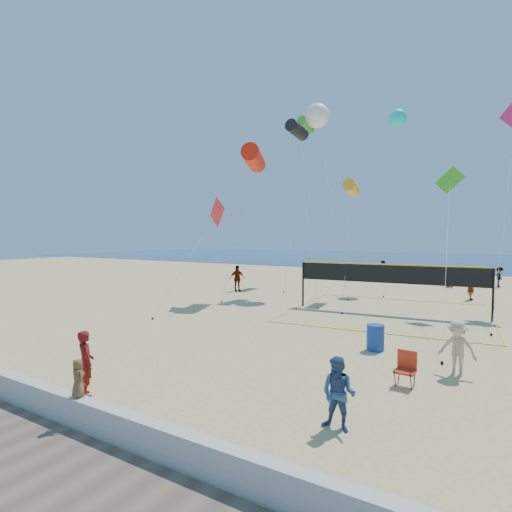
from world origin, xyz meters
The scene contains 23 objects.
ground centered at (0.00, 0.00, 0.00)m, with size 120.00×120.00×0.00m, color #D5BE78.
ocean centered at (0.00, 62.00, 0.01)m, with size 140.00×50.00×0.03m, color navy.
seawall centered at (0.00, -3.00, 0.30)m, with size 32.00×0.30×0.60m, color beige.
woman centered at (-1.12, -1.92, 0.81)m, with size 0.59×0.39×1.62m, color #660F0D.
toddler centered at (0.10, -2.98, 1.00)m, with size 0.39×0.25×0.80m, color brown.
bystander_a centered at (4.82, -0.39, 0.75)m, with size 0.73×0.57×1.50m, color #304D78.
bystander_b centered at (6.62, 4.37, 0.78)m, with size 1.01×0.58×1.56m, color tan.
far_person_0 centered at (-8.15, 15.29, 0.91)m, with size 1.07×0.44×1.82m, color gray.
far_person_1 centered at (4.53, 25.60, 0.73)m, with size 1.35×0.43×1.46m, color gray.
far_person_2 centered at (6.25, 19.50, 0.89)m, with size 0.65×0.42×1.77m, color gray.
far_person_3 centered at (-1.07, 28.02, 0.85)m, with size 0.83×0.64×1.70m, color gray.
far_person_4 centered at (7.77, 27.53, 0.76)m, with size 0.98×0.56×1.52m, color gray.
camp_chair centered at (5.53, 2.80, 0.52)m, with size 0.53×0.65×1.02m.
trash_barrel centered at (4.00, 5.67, 0.44)m, with size 0.59×0.59×0.89m, color navy.
volleyball_net centered at (2.85, 12.69, 1.72)m, with size 10.12×9.99×2.50m.
kite_0 centered at (-5.44, 13.11, 8.69)m, with size 1.95×3.76×9.41m.
kite_1 centered at (-4.46, 17.21, 11.17)m, with size 4.31×6.46×11.75m.
kite_2 centered at (-0.30, 16.37, 6.89)m, with size 1.78×6.21×7.39m.
kite_3 centered at (-6.34, 10.34, 5.07)m, with size 1.63×5.69×6.17m.
kite_4 centered at (5.46, 13.54, 6.19)m, with size 1.49×9.22×7.42m.
kite_6 centered at (-3.17, 17.67, 12.06)m, with size 4.08×3.35×12.88m.
kite_7 centered at (1.08, 22.61, 12.49)m, with size 1.35×5.56×13.14m.
kite_8 centered at (-6.41, 23.08, 13.15)m, with size 1.88×7.74×13.73m.
Camera 1 is at (7.47, -8.03, 3.96)m, focal length 28.00 mm.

